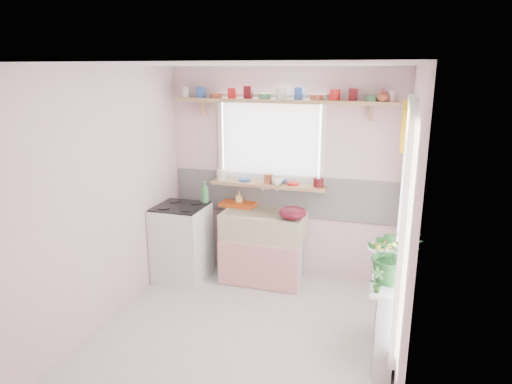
% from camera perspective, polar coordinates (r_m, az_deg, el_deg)
% --- Properties ---
extents(room, '(3.20, 3.20, 3.20)m').
position_cam_1_polar(room, '(4.61, 9.17, 1.16)').
color(room, silver).
rests_on(room, ground).
extents(sink_unit, '(0.95, 0.65, 1.11)m').
position_cam_1_polar(sink_unit, '(5.46, 0.95, -6.76)').
color(sink_unit, white).
rests_on(sink_unit, ground).
extents(cooker, '(0.58, 0.58, 0.93)m').
position_cam_1_polar(cooker, '(5.57, -9.24, -6.21)').
color(cooker, white).
rests_on(cooker, ground).
extents(radiator_ledge, '(0.22, 0.95, 0.78)m').
position_cam_1_polar(radiator_ledge, '(4.30, 15.95, -14.26)').
color(radiator_ledge, white).
rests_on(radiator_ledge, ground).
extents(windowsill, '(1.40, 0.22, 0.04)m').
position_cam_1_polar(windowsill, '(5.41, 1.54, 0.92)').
color(windowsill, tan).
rests_on(windowsill, room).
extents(pine_shelf, '(2.52, 0.24, 0.04)m').
position_cam_1_polar(pine_shelf, '(5.21, 3.20, 11.27)').
color(pine_shelf, tan).
rests_on(pine_shelf, room).
extents(shelf_crockery, '(2.47, 0.11, 0.12)m').
position_cam_1_polar(shelf_crockery, '(5.21, 3.02, 12.10)').
color(shelf_crockery, silver).
rests_on(shelf_crockery, pine_shelf).
extents(sill_crockery, '(1.35, 0.11, 0.12)m').
position_cam_1_polar(sill_crockery, '(5.40, 1.54, 1.71)').
color(sill_crockery, silver).
rests_on(sill_crockery, windowsill).
extents(dish_tray, '(0.44, 0.34, 0.04)m').
position_cam_1_polar(dish_tray, '(5.61, -2.11, -1.41)').
color(dish_tray, '#D74B13').
rests_on(dish_tray, sink_unit).
extents(colander, '(0.41, 0.41, 0.14)m').
position_cam_1_polar(colander, '(5.09, 4.62, -2.60)').
color(colander, '#5C0F1E').
rests_on(colander, sink_unit).
extents(jade_plant, '(0.50, 0.45, 0.48)m').
position_cam_1_polar(jade_plant, '(3.88, 16.65, -7.45)').
color(jade_plant, '#255C26').
rests_on(jade_plant, radiator_ledge).
extents(fruit_bowl, '(0.31, 0.31, 0.07)m').
position_cam_1_polar(fruit_bowl, '(4.49, 15.65, -7.11)').
color(fruit_bowl, silver).
rests_on(fruit_bowl, radiator_ledge).
extents(herb_pot, '(0.13, 0.11, 0.21)m').
position_cam_1_polar(herb_pot, '(3.73, 14.90, -10.63)').
color(herb_pot, '#2A5A24').
rests_on(herb_pot, radiator_ledge).
extents(soap_bottle_sink, '(0.10, 0.10, 0.17)m').
position_cam_1_polar(soap_bottle_sink, '(5.60, -2.12, -0.77)').
color(soap_bottle_sink, '#FBE66F').
rests_on(soap_bottle_sink, sink_unit).
extents(sill_cup, '(0.14, 0.14, 0.10)m').
position_cam_1_polar(sill_cup, '(5.31, 2.61, 1.40)').
color(sill_cup, white).
rests_on(sill_cup, windowsill).
extents(sill_bowl, '(0.19, 0.19, 0.06)m').
position_cam_1_polar(sill_bowl, '(5.43, 3.01, 1.47)').
color(sill_bowl, '#356CAC').
rests_on(sill_bowl, windowsill).
extents(shelf_vase, '(0.16, 0.16, 0.14)m').
position_cam_1_polar(shelf_vase, '(4.99, 15.60, 11.61)').
color(shelf_vase, '#97412E').
rests_on(shelf_vase, pine_shelf).
extents(cooker_bottle, '(0.12, 0.12, 0.26)m').
position_cam_1_polar(cooker_bottle, '(5.49, -6.42, 0.02)').
color(cooker_bottle, '#458B4B').
rests_on(cooker_bottle, cooker).
extents(fruit, '(0.20, 0.14, 0.10)m').
position_cam_1_polar(fruit, '(4.47, 15.78, -6.38)').
color(fruit, '#D65B12').
rests_on(fruit, fruit_bowl).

